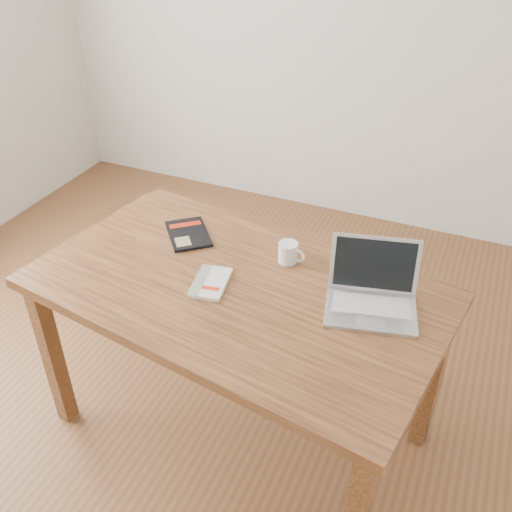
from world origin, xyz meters
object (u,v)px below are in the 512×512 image
at_px(desk, 237,305).
at_px(white_guidebook, 210,283).
at_px(laptop, 372,294).
at_px(coffee_mug, 289,252).
at_px(black_guidebook, 188,234).

bearing_deg(desk, white_guidebook, -150.70).
distance_m(white_guidebook, laptop, 0.55).
distance_m(white_guidebook, coffee_mug, 0.31).
bearing_deg(laptop, white_guidebook, 178.93).
distance_m(black_guidebook, laptop, 0.78).
distance_m(desk, coffee_mug, 0.27).
relative_size(black_guidebook, laptop, 0.78).
height_order(desk, coffee_mug, coffee_mug).
bearing_deg(desk, laptop, 19.69).
distance_m(laptop, coffee_mug, 0.36).
xyz_separation_m(white_guidebook, laptop, (0.54, 0.12, 0.04)).
bearing_deg(coffee_mug, laptop, -11.56).
height_order(desk, white_guidebook, white_guidebook).
distance_m(black_guidebook, coffee_mug, 0.43).
height_order(black_guidebook, coffee_mug, coffee_mug).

